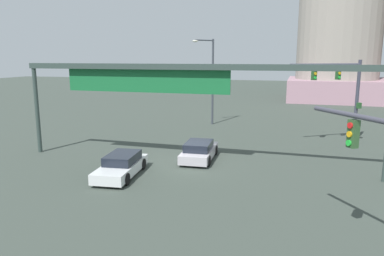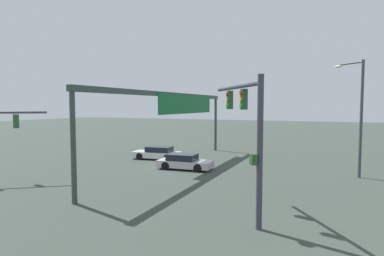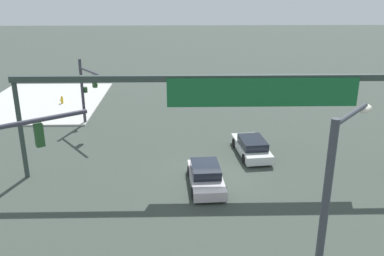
% 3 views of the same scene
% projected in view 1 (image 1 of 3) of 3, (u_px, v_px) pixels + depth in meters
% --- Properties ---
extents(ground_plane, '(171.88, 171.88, 0.00)m').
position_uv_depth(ground_plane, '(190.00, 163.00, 22.77)').
color(ground_plane, '#39423B').
extents(traffic_signal_opposite_side, '(5.37, 3.65, 6.36)m').
position_uv_depth(traffic_signal_opposite_side, '(343.00, 87.00, 27.21)').
color(traffic_signal_opposite_side, '#363746').
rests_on(traffic_signal_opposite_side, ground).
extents(streetlamp_curved_arm, '(1.75, 1.97, 8.26)m').
position_uv_depth(streetlamp_curved_arm, '(211.00, 76.00, 35.12)').
color(streetlamp_curved_arm, '#383D46').
rests_on(streetlamp_curved_arm, ground).
extents(overhead_sign_gantry, '(22.25, 0.43, 6.16)m').
position_uv_depth(overhead_sign_gantry, '(176.00, 80.00, 21.78)').
color(overhead_sign_gantry, '#303F3B').
rests_on(overhead_sign_gantry, ground).
extents(sedan_car_approaching, '(2.09, 4.45, 1.21)m').
position_uv_depth(sedan_car_approaching, '(199.00, 151.00, 23.56)').
color(sedan_car_approaching, '#B9B2BA').
rests_on(sedan_car_approaching, ground).
extents(sedan_car_waiting_far, '(2.23, 4.66, 1.21)m').
position_uv_depth(sedan_car_waiting_far, '(121.00, 165.00, 20.37)').
color(sedan_car_waiting_far, silver).
rests_on(sedan_car_waiting_far, ground).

